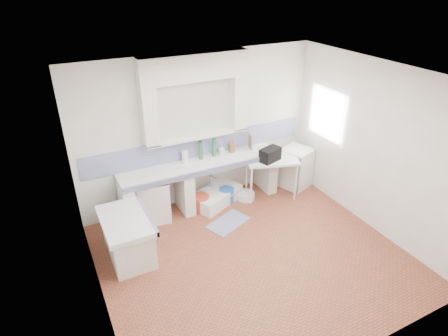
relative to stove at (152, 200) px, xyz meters
name	(u,v)px	position (x,y,z in m)	size (l,w,h in m)	color
floor	(253,257)	(1.06, -1.70, -0.39)	(4.50, 4.50, 0.00)	brown
ceiling	(261,79)	(1.06, -1.70, 2.41)	(4.50, 4.50, 0.00)	white
wall_back	(199,130)	(1.06, 0.30, 1.01)	(4.50, 4.50, 0.00)	white
wall_front	(362,268)	(1.06, -3.70, 1.01)	(4.50, 4.50, 0.00)	white
wall_left	(90,222)	(-1.19, -1.70, 1.01)	(4.50, 4.50, 0.00)	white
wall_right	(375,148)	(3.31, -1.70, 1.01)	(4.50, 4.50, 0.00)	white
alcove_mass	(194,67)	(0.96, 0.17, 2.18)	(1.90, 0.25, 0.45)	white
window_frame	(334,113)	(3.48, -0.50, 1.21)	(0.35, 0.86, 1.06)	#332010
lace_valance	(331,94)	(3.34, -0.50, 1.59)	(0.01, 0.84, 0.24)	white
counter_slab	(202,165)	(0.96, 0.00, 0.47)	(3.00, 0.60, 0.08)	white
counter_lip	(208,171)	(0.96, -0.28, 0.47)	(3.00, 0.04, 0.10)	navy
counter_pier_left	(127,205)	(-0.44, 0.00, 0.02)	(0.20, 0.55, 0.82)	white
counter_pier_mid	(185,191)	(0.61, 0.00, 0.02)	(0.20, 0.55, 0.82)	white
counter_pier_right	(266,170)	(2.36, 0.00, 0.02)	(0.20, 0.55, 0.82)	white
peninsula_top	(126,221)	(-0.64, -0.80, 0.27)	(0.70, 1.10, 0.08)	white
peninsula_base	(128,239)	(-0.64, -0.80, -0.08)	(0.60, 1.00, 0.62)	white
peninsula_lip	(147,215)	(-0.31, -0.80, 0.27)	(0.04, 1.10, 0.10)	navy
backsplash	(200,146)	(1.06, 0.28, 0.71)	(4.27, 0.03, 0.40)	navy
stove	(152,200)	(0.00, 0.00, 0.00)	(0.55, 0.53, 0.78)	white
sink	(216,197)	(1.22, -0.04, -0.27)	(0.99, 0.53, 0.24)	white
side_table	(271,178)	(2.28, -0.29, 0.01)	(0.97, 0.54, 0.04)	white
fridge	(296,168)	(2.96, -0.18, 0.02)	(0.53, 0.53, 0.83)	white
bucket_red	(201,203)	(0.86, -0.13, -0.24)	(0.32, 0.32, 0.30)	#BF4329
bucket_orange	(217,199)	(1.19, -0.13, -0.27)	(0.27, 0.27, 0.25)	red
bucket_blue	(227,195)	(1.42, -0.09, -0.25)	(0.29, 0.29, 0.27)	blue
basin_white	(246,196)	(1.80, -0.18, -0.32)	(0.35, 0.35, 0.13)	white
water_bottle_a	(208,193)	(1.13, 0.13, -0.24)	(0.08, 0.08, 0.30)	silver
water_bottle_b	(213,191)	(1.25, 0.15, -0.24)	(0.08, 0.08, 0.30)	silver
black_bag	(270,155)	(2.21, -0.33, 0.54)	(0.40, 0.23, 0.25)	black
green_bottle_a	(201,150)	(1.01, 0.15, 0.69)	(0.08, 0.08, 0.35)	#246936
green_bottle_b	(214,148)	(1.28, 0.15, 0.68)	(0.07, 0.07, 0.34)	#246936
knife_block	(232,147)	(1.65, 0.15, 0.61)	(0.10, 0.08, 0.19)	brown
cutting_board	(250,142)	(2.05, 0.15, 0.65)	(0.02, 0.20, 0.28)	brown
paper_towel	(185,157)	(0.70, 0.15, 0.62)	(0.11, 0.11, 0.23)	white
soap_bottle	(221,150)	(1.44, 0.15, 0.61)	(0.09, 0.09, 0.19)	white
rug	(228,223)	(1.12, -0.74, -0.39)	(0.75, 0.43, 0.01)	#394580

